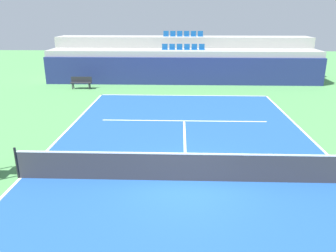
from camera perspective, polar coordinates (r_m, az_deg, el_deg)
name	(u,v)px	position (r m, az deg, el deg)	size (l,w,h in m)	color
ground_plane	(186,181)	(11.06, 3.08, -9.26)	(80.00, 80.00, 0.00)	#4C8C4C
court_surface	(186,181)	(11.05, 3.08, -9.24)	(11.00, 24.00, 0.01)	#1E4C99
baseline_far	(183,95)	(22.33, 2.60, 5.20)	(11.00, 0.10, 0.00)	white
sideline_left	(20,178)	(12.21, -23.70, -8.04)	(0.10, 24.00, 0.00)	white
service_line_far	(184,121)	(16.98, 2.74, 0.89)	(8.26, 0.10, 0.00)	white
centre_service_line	(185,144)	(13.96, 2.87, -3.09)	(0.10, 6.40, 0.00)	white
back_wall	(183,71)	(25.64, 2.57, 9.23)	(20.96, 0.30, 2.04)	navy
stands_tier_lower	(183,66)	(26.94, 2.55, 10.15)	(20.96, 2.40, 2.47)	#9E9E99
stands_tier_upper	(183,57)	(29.26, 2.53, 11.66)	(20.96, 2.40, 3.33)	#9E9E99
seating_row_lower	(183,48)	(26.87, 2.60, 13.05)	(3.32, 0.44, 0.44)	#145193
seating_row_upper	(183,35)	(29.20, 2.58, 15.16)	(3.32, 0.44, 0.44)	#145193
tennis_net	(186,167)	(10.83, 3.13, -6.88)	(11.08, 0.08, 1.07)	black
player_bench	(81,82)	(25.10, -14.48, 7.28)	(1.50, 0.40, 0.85)	#232328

